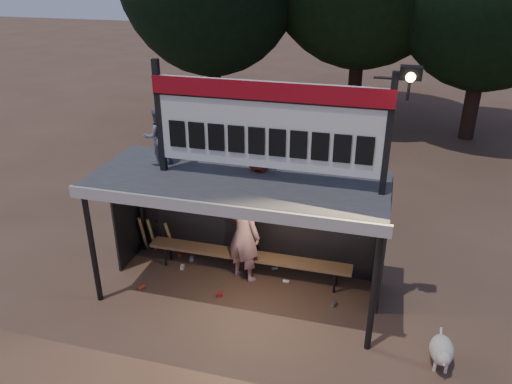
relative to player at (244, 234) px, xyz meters
The scene contains 10 objects.
ground 1.08m from the player, 83.34° to the right, with size 80.00×80.00×0.00m, color brown.
player is the anchor object (origin of this frame).
child_a 2.39m from the player, behind, with size 0.50×0.39×1.03m, color gray.
child_b 1.82m from the player, ahead, with size 0.45×0.29×0.92m, color #A42119.
dugout_shelter 0.89m from the player, 75.50° to the right, with size 5.10×2.08×2.32m.
scoreboard_assembly 2.46m from the player, 36.65° to the right, with size 4.10×0.27×1.99m.
bench 0.56m from the player, 63.83° to the left, with size 4.00×0.35×0.48m.
dog 3.89m from the player, 22.10° to the right, with size 0.36×0.81×0.49m.
bats 2.12m from the player, 169.45° to the left, with size 0.67×0.35×0.84m.
litter 1.03m from the player, 164.99° to the right, with size 3.68×1.40×0.08m.
Camera 1 is at (2.30, -7.32, 5.66)m, focal length 35.00 mm.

